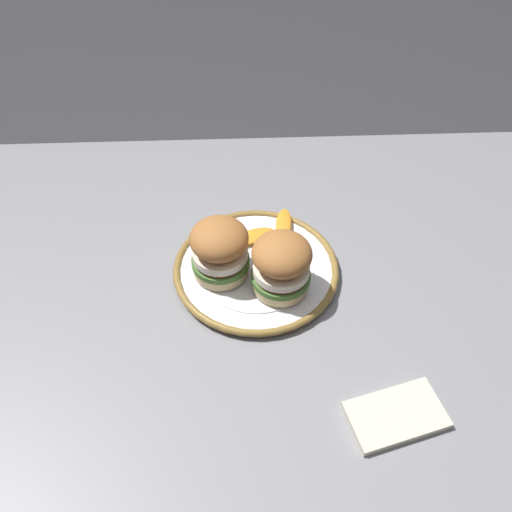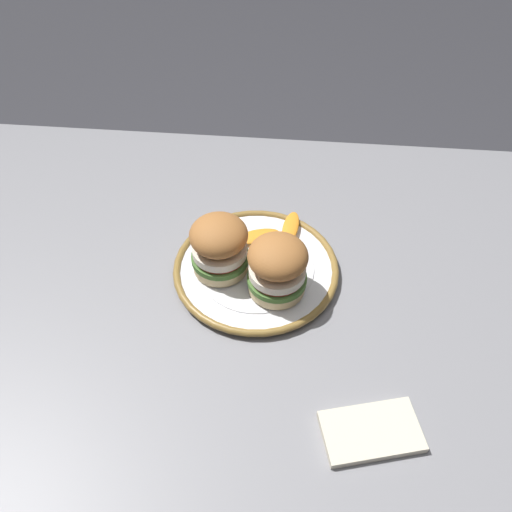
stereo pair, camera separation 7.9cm
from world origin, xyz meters
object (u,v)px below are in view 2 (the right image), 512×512
at_px(dining_table, 224,332).
at_px(sandwich_half_right, 219,245).
at_px(dinner_plate, 256,268).
at_px(sandwich_half_left, 277,267).

relative_size(dining_table, sandwich_half_right, 12.51).
distance_m(dinner_plate, sandwich_half_left, 0.08).
bearing_deg(sandwich_half_left, dining_table, 8.46).
height_order(sandwich_half_left, sandwich_half_right, same).
height_order(dining_table, dinner_plate, dinner_plate).
height_order(dining_table, sandwich_half_right, sandwich_half_right).
distance_m(dining_table, sandwich_half_left, 0.19).
distance_m(dining_table, dinner_plate, 0.13).
distance_m(dinner_plate, sandwich_half_right, 0.08).
bearing_deg(sandwich_half_left, sandwich_half_right, -20.87).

